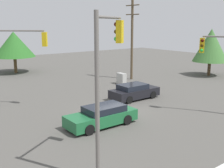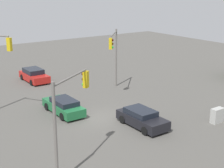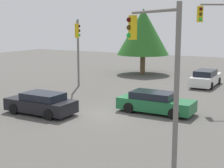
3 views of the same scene
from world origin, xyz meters
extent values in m
plane|color=#54514C|center=(0.00, 0.00, 0.00)|extent=(80.00, 80.00, 0.00)
cube|color=black|center=(1.77, -3.38, 0.54)|extent=(1.85, 4.40, 0.73)
cube|color=black|center=(1.77, -3.16, 1.12)|extent=(1.63, 2.42, 0.42)
cylinder|color=black|center=(2.65, -4.74, 0.32)|extent=(0.22, 0.64, 0.64)
cylinder|color=black|center=(0.89, -4.74, 0.32)|extent=(0.22, 0.64, 0.64)
cylinder|color=black|center=(2.65, -2.02, 0.32)|extent=(0.22, 0.64, 0.64)
cylinder|color=black|center=(0.89, -2.02, 0.32)|extent=(0.22, 0.64, 0.64)
cube|color=#1E6638|center=(-1.89, 2.71, 0.54)|extent=(1.79, 4.69, 0.71)
cube|color=black|center=(-1.89, 2.47, 1.10)|extent=(1.57, 2.58, 0.42)
cylinder|color=black|center=(-2.74, 4.16, 0.33)|extent=(0.22, 0.66, 0.66)
cylinder|color=black|center=(-1.05, 4.16, 0.33)|extent=(0.22, 0.66, 0.66)
cylinder|color=black|center=(-2.74, 1.25, 0.33)|extent=(0.22, 0.66, 0.66)
cylinder|color=black|center=(-1.05, 1.25, 0.33)|extent=(0.22, 0.66, 0.66)
cube|color=silver|center=(-12.76, 3.03, 0.57)|extent=(4.66, 1.74, 0.79)
cube|color=black|center=(-12.53, 3.03, 1.20)|extent=(2.56, 1.53, 0.48)
cylinder|color=black|center=(-14.20, 2.21, 0.32)|extent=(0.63, 0.22, 0.63)
cylinder|color=black|center=(-14.20, 3.86, 0.32)|extent=(0.63, 0.22, 0.63)
cylinder|color=black|center=(-11.31, 2.21, 0.32)|extent=(0.63, 0.22, 0.63)
cylinder|color=black|center=(-11.31, 3.86, 0.32)|extent=(0.63, 0.22, 0.63)
cylinder|color=slate|center=(6.62, 6.83, 3.09)|extent=(0.18, 0.18, 6.17)
cylinder|color=slate|center=(5.21, 5.32, 5.92)|extent=(2.92, 3.10, 0.12)
cube|color=gold|center=(3.80, 3.81, 5.30)|extent=(0.44, 0.44, 1.05)
sphere|color=#360503|center=(3.92, 3.69, 5.64)|extent=(0.22, 0.22, 0.22)
sphere|color=#392605|center=(3.92, 3.69, 5.30)|extent=(0.22, 0.22, 0.22)
sphere|color=green|center=(3.92, 3.69, 4.96)|extent=(0.22, 0.22, 0.22)
cylinder|color=slate|center=(-7.16, -6.76, 2.91)|extent=(0.18, 0.18, 5.82)
cylinder|color=slate|center=(-5.54, -5.67, 5.57)|extent=(3.31, 2.27, 0.12)
cube|color=gold|center=(-3.92, -4.59, 4.94)|extent=(0.44, 0.42, 1.05)
sphere|color=#360503|center=(-4.02, -4.45, 5.28)|extent=(0.22, 0.22, 0.22)
sphere|color=#392605|center=(-4.02, -4.45, 4.94)|extent=(0.22, 0.22, 0.22)
sphere|color=green|center=(-4.02, -4.45, 4.61)|extent=(0.22, 0.22, 0.22)
cylinder|color=slate|center=(-6.34, 5.34, 6.71)|extent=(1.57, 2.36, 0.12)
cube|color=gold|center=(-5.61, 4.19, 6.09)|extent=(0.42, 0.44, 1.05)
sphere|color=#360503|center=(-5.46, 4.29, 6.42)|extent=(0.22, 0.22, 0.22)
sphere|color=#392605|center=(-5.46, 4.29, 6.09)|extent=(0.22, 0.22, 0.22)
sphere|color=green|center=(-5.46, 4.29, 5.75)|extent=(0.22, 0.22, 0.22)
cylinder|color=brown|center=(-16.92, -4.97, 1.06)|extent=(0.55, 0.55, 2.12)
cone|color=#286623|center=(-16.92, -4.97, 4.59)|extent=(5.65, 5.65, 4.96)
camera|label=1|loc=(-15.97, 12.47, 6.48)|focal=45.00mm
camera|label=2|loc=(-14.34, -22.22, 10.54)|focal=55.00mm
camera|label=3|loc=(17.46, 10.44, 5.47)|focal=55.00mm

